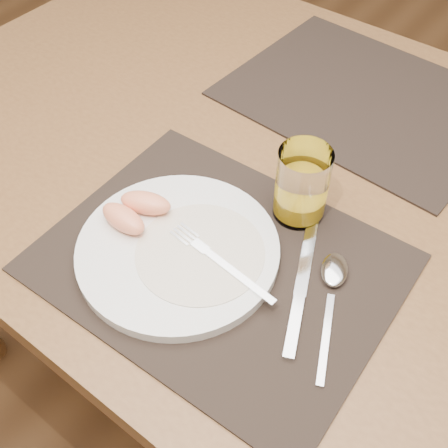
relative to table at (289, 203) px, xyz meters
The scene contains 11 objects.
ground 0.67m from the table, ahead, with size 5.00×5.00×0.00m, color brown.
table is the anchor object (origin of this frame).
placemat_near 0.24m from the table, 83.97° to the right, with size 0.45×0.35×0.00m, color black.
placemat_far 0.24m from the table, 89.06° to the left, with size 0.45×0.35×0.00m, color black.
plate 0.26m from the table, 96.56° to the right, with size 0.27×0.27×0.02m, color white.
plate_dressing 0.25m from the table, 89.48° to the right, with size 0.17×0.17×0.00m.
fork 0.25m from the table, 84.69° to the right, with size 0.18×0.04×0.00m.
knife 0.26m from the table, 55.74° to the right, with size 0.10×0.21×0.01m.
spoon 0.24m from the table, 44.50° to the right, with size 0.10×0.18×0.01m.
juice_glass 0.17m from the table, 54.20° to the right, with size 0.07×0.07×0.11m.
grapefruit_wedges 0.29m from the table, 114.01° to the right, with size 0.08×0.09×0.03m.
Camera 1 is at (0.30, -0.57, 1.35)m, focal length 45.00 mm.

